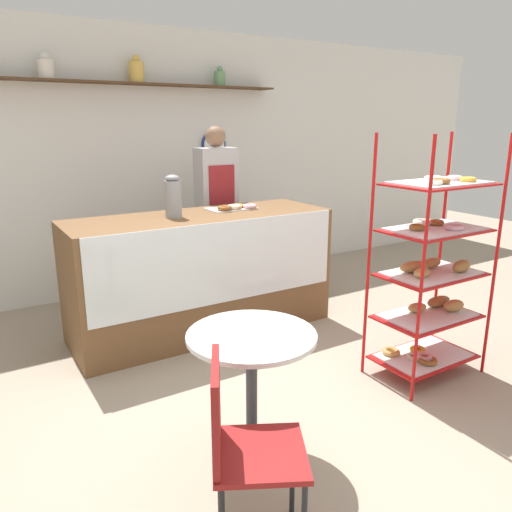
{
  "coord_description": "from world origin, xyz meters",
  "views": [
    {
      "loc": [
        -1.75,
        -2.36,
        1.76
      ],
      "look_at": [
        0.0,
        0.48,
        0.87
      ],
      "focal_mm": 35.0,
      "sensor_mm": 36.0,
      "label": 1
    }
  ],
  "objects": [
    {
      "name": "person_worker",
      "position": [
        0.48,
        1.98,
        0.95
      ],
      "size": [
        0.38,
        0.23,
        1.73
      ],
      "color": "#282833",
      "rests_on": "ground_plane"
    },
    {
      "name": "cafe_table",
      "position": [
        -0.53,
        -0.34,
        0.54
      ],
      "size": [
        0.67,
        0.67,
        0.72
      ],
      "color": "#262628",
      "rests_on": "ground_plane"
    },
    {
      "name": "ground_plane",
      "position": [
        0.0,
        0.0,
        0.0
      ],
      "size": [
        14.0,
        14.0,
        0.0
      ],
      "primitive_type": "plane",
      "color": "gray"
    },
    {
      "name": "coffee_carafe",
      "position": [
        -0.23,
        1.36,
        1.19
      ],
      "size": [
        0.13,
        0.13,
        0.34
      ],
      "color": "gray",
      "rests_on": "display_counter"
    },
    {
      "name": "cafe_chair",
      "position": [
        -0.88,
        -0.82,
        0.52
      ],
      "size": [
        0.51,
        0.51,
        0.86
      ],
      "rotation": [
        0.0,
        0.0,
        7.37
      ],
      "color": "black",
      "rests_on": "ground_plane"
    },
    {
      "name": "pastry_rack",
      "position": [
        1.02,
        -0.19,
        0.75
      ],
      "size": [
        0.77,
        0.48,
        1.7
      ],
      "color": "#B71414",
      "rests_on": "ground_plane"
    },
    {
      "name": "back_wall",
      "position": [
        0.0,
        2.77,
        1.36
      ],
      "size": [
        10.0,
        0.3,
        2.7
      ],
      "color": "white",
      "rests_on": "ground_plane"
    },
    {
      "name": "display_counter",
      "position": [
        0.0,
        1.35,
        0.51
      ],
      "size": [
        2.21,
        0.75,
        1.02
      ],
      "color": "brown",
      "rests_on": "ground_plane"
    },
    {
      "name": "donut_tray_counter",
      "position": [
        0.36,
        1.42,
        1.04
      ],
      "size": [
        0.42,
        0.27,
        0.05
      ],
      "color": "white",
      "rests_on": "display_counter"
    }
  ]
}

